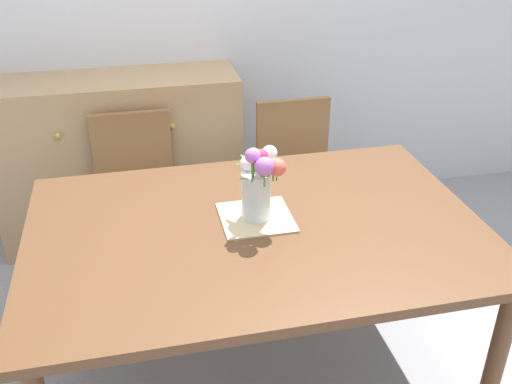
% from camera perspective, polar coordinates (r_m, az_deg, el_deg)
% --- Properties ---
extents(ground_plane, '(12.00, 12.00, 0.00)m').
position_cam_1_polar(ground_plane, '(2.79, 0.00, -16.99)').
color(ground_plane, '#939399').
extents(dining_table, '(1.78, 1.20, 0.78)m').
position_cam_1_polar(dining_table, '(2.34, 0.00, -4.87)').
color(dining_table, brown).
rests_on(dining_table, ground_plane).
extents(chair_left, '(0.42, 0.42, 0.90)m').
position_cam_1_polar(chair_left, '(3.20, -11.63, 0.59)').
color(chair_left, olive).
rests_on(chair_left, ground_plane).
extents(chair_right, '(0.42, 0.42, 0.90)m').
position_cam_1_polar(chair_right, '(3.32, 4.04, 2.20)').
color(chair_right, olive).
rests_on(chair_right, ground_plane).
extents(dresser, '(1.40, 0.47, 1.00)m').
position_cam_1_polar(dresser, '(3.56, -13.08, 3.09)').
color(dresser, tan).
rests_on(dresser, ground_plane).
extents(placemat, '(0.28, 0.28, 0.01)m').
position_cam_1_polar(placemat, '(2.34, 0.00, -2.49)').
color(placemat, '#CCB789').
rests_on(placemat, dining_table).
extents(flower_vase, '(0.20, 0.24, 0.32)m').
position_cam_1_polar(flower_vase, '(2.25, 0.29, 1.14)').
color(flower_vase, silver).
rests_on(flower_vase, placemat).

